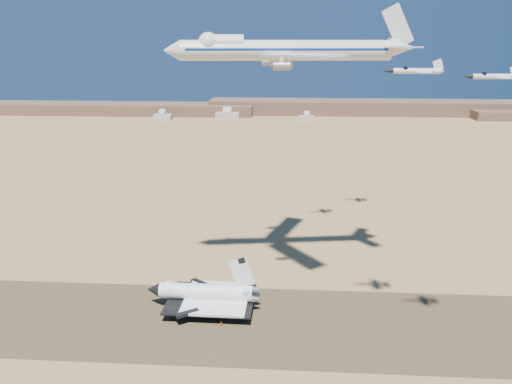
# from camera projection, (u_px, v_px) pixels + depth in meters

# --- Properties ---
(ground) EXTENTS (1200.00, 1200.00, 0.00)m
(ground) POSITION_uv_depth(u_px,v_px,m) (232.00, 322.00, 169.43)
(ground) COLOR #AD854C
(ground) RESTS_ON ground
(runway) EXTENTS (600.00, 50.00, 0.06)m
(runway) POSITION_uv_depth(u_px,v_px,m) (232.00, 322.00, 169.42)
(runway) COLOR brown
(runway) RESTS_ON ground
(ridgeline) EXTENTS (960.00, 90.00, 18.00)m
(ridgeline) POSITION_uv_depth(u_px,v_px,m) (324.00, 109.00, 667.67)
(ridgeline) COLOR brown
(ridgeline) RESTS_ON ground
(hangars) EXTENTS (200.50, 29.50, 30.00)m
(hangars) POSITION_uv_depth(u_px,v_px,m) (224.00, 115.00, 629.87)
(hangars) COLOR beige
(hangars) RESTS_ON ground
(shuttle) EXTENTS (40.38, 24.99, 19.93)m
(shuttle) POSITION_uv_depth(u_px,v_px,m) (205.00, 294.00, 177.65)
(shuttle) COLOR white
(shuttle) RESTS_ON runway
(carrier_747) EXTENTS (87.95, 67.21, 21.83)m
(carrier_747) POSITION_uv_depth(u_px,v_px,m) (279.00, 50.00, 173.18)
(carrier_747) COLOR silver
(crew_a) EXTENTS (0.48, 0.63, 1.55)m
(crew_a) POSITION_uv_depth(u_px,v_px,m) (222.00, 315.00, 172.23)
(crew_a) COLOR #CD640C
(crew_a) RESTS_ON runway
(crew_b) EXTENTS (0.83, 0.96, 1.71)m
(crew_b) POSITION_uv_depth(u_px,v_px,m) (221.00, 318.00, 170.33)
(crew_b) COLOR #CD640C
(crew_b) RESTS_ON runway
(crew_c) EXTENTS (1.13, 0.86, 1.72)m
(crew_c) POSITION_uv_depth(u_px,v_px,m) (221.00, 324.00, 166.81)
(crew_c) COLOR #CD640C
(crew_c) RESTS_ON runway
(chase_jet_a) EXTENTS (15.81, 8.32, 3.94)m
(chase_jet_a) POSITION_uv_depth(u_px,v_px,m) (416.00, 71.00, 132.38)
(chase_jet_a) COLOR silver
(chase_jet_b) EXTENTS (13.73, 7.40, 3.42)m
(chase_jet_b) POSITION_uv_depth(u_px,v_px,m) (494.00, 76.00, 120.36)
(chase_jet_b) COLOR silver
(chase_jet_c) EXTENTS (14.23, 8.33, 3.63)m
(chase_jet_c) POSITION_uv_depth(u_px,v_px,m) (333.00, 47.00, 214.19)
(chase_jet_c) COLOR silver
(chase_jet_d) EXTENTS (14.87, 7.91, 3.70)m
(chase_jet_d) POSITION_uv_depth(u_px,v_px,m) (378.00, 45.00, 234.67)
(chase_jet_d) COLOR silver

